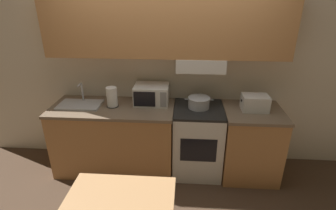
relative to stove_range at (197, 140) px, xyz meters
The scene contains 10 objects.
ground_plane 0.68m from the stove_range, 142.34° to the left, with size 16.00×16.00×0.00m, color #4C3828.
wall_back 1.21m from the stove_range, 148.44° to the left, with size 5.21×0.38×2.55m.
lower_counter_main 1.06m from the stove_range, behind, with size 1.52×0.68×0.89m.
lower_counter_right_stub 0.66m from the stove_range, ahead, with size 0.70×0.68×0.89m.
stove_range is the anchor object (origin of this frame).
cooking_pot 0.52m from the stove_range, 96.55° to the left, with size 0.35×0.27×0.13m.
microwave 0.83m from the stove_range, 168.07° to the left, with size 0.42×0.35×0.24m.
toaster 0.85m from the stove_range, ahead, with size 0.32×0.22×0.19m.
sink_basin 1.54m from the stove_range, behind, with size 0.52×0.32×0.26m.
paper_towel_roll 1.20m from the stove_range, behind, with size 0.15×0.15×0.24m.
Camera 1 is at (0.24, -3.23, 2.20)m, focal length 28.00 mm.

